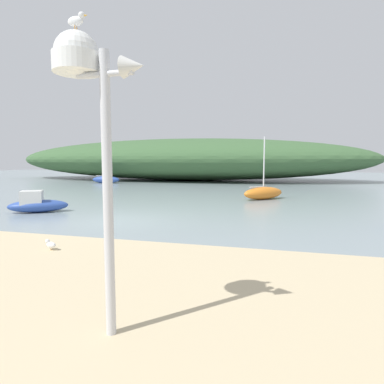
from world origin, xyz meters
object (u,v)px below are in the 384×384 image
at_px(sailboat_outer_mooring, 106,179).
at_px(motorboat_far_right, 37,204).
at_px(sailboat_far_left, 263,193).
at_px(seagull_on_radar, 76,20).
at_px(seagull_by_mast, 50,244).
at_px(mast_structure, 86,84).

xyz_separation_m(sailboat_outer_mooring, motorboat_far_right, (6.76, -17.81, -0.01)).
distance_m(sailboat_far_left, motorboat_far_right, 12.41).
bearing_deg(seagull_on_radar, sailboat_far_left, 84.32).
relative_size(seagull_on_radar, motorboat_far_right, 0.10).
bearing_deg(motorboat_far_right, sailboat_far_left, 37.78).
relative_size(sailboat_far_left, seagull_by_mast, 10.05).
relative_size(sailboat_outer_mooring, sailboat_far_left, 0.88).
bearing_deg(sailboat_outer_mooring, seagull_by_mast, -62.84).
height_order(motorboat_far_right, seagull_by_mast, motorboat_far_right).
distance_m(mast_structure, motorboat_far_right, 12.29).
bearing_deg(motorboat_far_right, sailboat_outer_mooring, 110.78).
distance_m(sailboat_outer_mooring, sailboat_far_left, 19.46).
xyz_separation_m(mast_structure, seagull_on_radar, (-0.10, -0.00, 0.72)).
bearing_deg(sailboat_far_left, motorboat_far_right, -142.22).
bearing_deg(seagull_by_mast, motorboat_far_right, 133.02).
relative_size(sailboat_outer_mooring, motorboat_far_right, 1.26).
relative_size(motorboat_far_right, seagull_by_mast, 7.06).
relative_size(mast_structure, sailboat_far_left, 0.96).
xyz_separation_m(motorboat_far_right, seagull_by_mast, (5.28, -5.66, -0.03)).
height_order(mast_structure, sailboat_outer_mooring, mast_structure).
bearing_deg(mast_structure, sailboat_outer_mooring, 119.67).
bearing_deg(seagull_on_radar, seagull_by_mast, 134.62).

